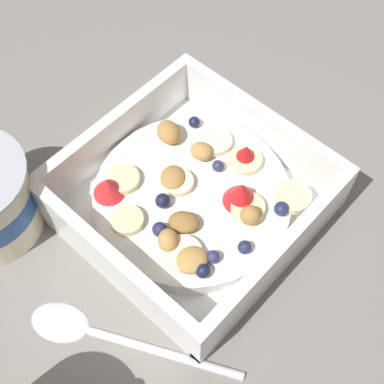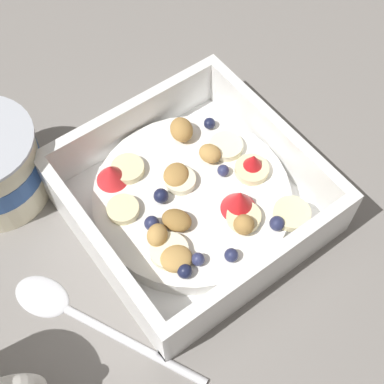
% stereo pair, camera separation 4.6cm
% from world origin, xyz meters
% --- Properties ---
extents(ground_plane, '(2.40, 2.40, 0.00)m').
position_xyz_m(ground_plane, '(0.00, 0.00, 0.00)').
color(ground_plane, gray).
extents(fruit_bowl, '(0.19, 0.19, 0.06)m').
position_xyz_m(fruit_bowl, '(-0.01, -0.02, 0.02)').
color(fruit_bowl, white).
rests_on(fruit_bowl, ground).
extents(spoon, '(0.09, 0.16, 0.01)m').
position_xyz_m(spoon, '(-0.15, -0.04, 0.00)').
color(spoon, silver).
rests_on(spoon, ground).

